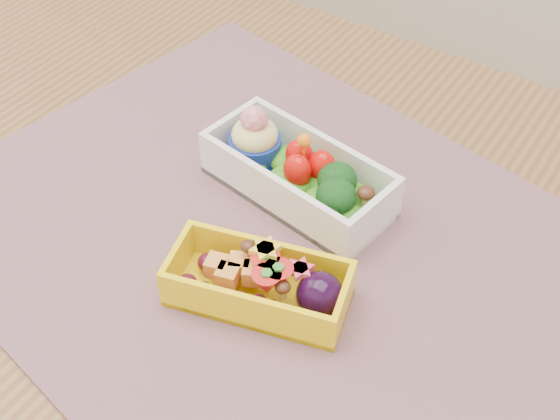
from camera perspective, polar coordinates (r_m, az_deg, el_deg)
The scene contains 4 objects.
table at distance 0.71m, azimuth 1.14°, elevation -10.90°, with size 1.20×0.80×0.75m.
placemat at distance 0.66m, azimuth -0.78°, elevation -2.35°, with size 0.60×0.46×0.00m, color #855C62.
bento_white at distance 0.69m, azimuth 1.36°, elevation 2.83°, with size 0.19×0.11×0.08m.
bento_yellow at distance 0.60m, azimuth -1.39°, elevation -5.69°, with size 0.16×0.10×0.05m.
Camera 1 is at (0.21, -0.34, 1.24)m, focal length 47.28 mm.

